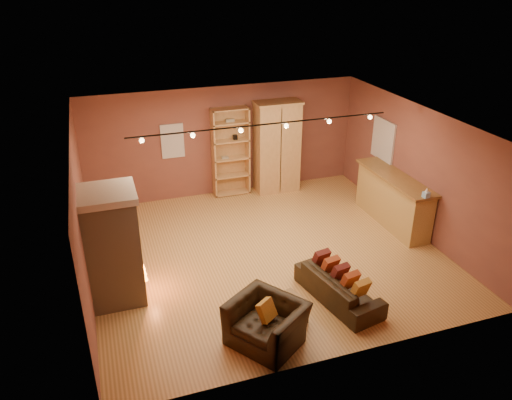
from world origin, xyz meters
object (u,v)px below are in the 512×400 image
object	(u,v)px
fireplace	(113,246)
coffee_table	(288,304)
armchair	(267,317)
bookcase	(230,151)
loveseat	(339,282)
armoire	(277,147)
bar_counter	(393,199)

from	to	relation	value
fireplace	coffee_table	distance (m)	3.18
armchair	coffee_table	world-z (taller)	armchair
fireplace	armchair	xyz separation A→B (m)	(2.13, -1.96, -0.57)
bookcase	loveseat	world-z (taller)	bookcase
bookcase	armoire	size ratio (longest dim) A/B	0.96
coffee_table	bar_counter	bearing A→B (deg)	35.22
loveseat	coffee_table	distance (m)	1.11
bar_counter	fireplace	bearing A→B (deg)	-171.50
fireplace	bar_counter	distance (m)	6.33
armoire	coffee_table	size ratio (longest dim) A/B	3.52
loveseat	bar_counter	bearing A→B (deg)	-59.58
bookcase	armchair	size ratio (longest dim) A/B	1.73
bookcase	armchair	distance (m)	5.82
loveseat	coffee_table	size ratio (longest dim) A/B	2.74
bookcase	loveseat	bearing A→B (deg)	-83.74
bookcase	fireplace	bearing A→B (deg)	-130.35
bookcase	coffee_table	bearing A→B (deg)	-95.57
bookcase	loveseat	distance (m)	5.15
armoire	loveseat	xyz separation A→B (m)	(-0.65, -4.88, -0.83)
fireplace	bar_counter	xyz separation A→B (m)	(6.24, 0.93, -0.47)
loveseat	armoire	bearing A→B (deg)	-19.10
armoire	fireplace	bearing A→B (deg)	-140.95
bar_counter	coffee_table	bearing A→B (deg)	-144.78
armchair	coffee_table	distance (m)	0.64
coffee_table	armchair	bearing A→B (deg)	-145.59
loveseat	coffee_table	world-z (taller)	loveseat
armoire	bar_counter	distance (m)	3.27
armoire	armchair	size ratio (longest dim) A/B	1.80
loveseat	armchair	xyz separation A→B (m)	(-1.59, -0.63, 0.12)
fireplace	loveseat	world-z (taller)	fireplace
bar_counter	armchair	distance (m)	5.03
fireplace	loveseat	size ratio (longest dim) A/B	1.14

